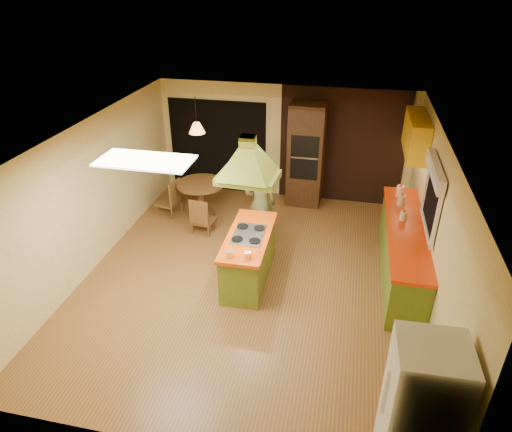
% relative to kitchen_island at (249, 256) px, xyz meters
% --- Properties ---
extents(ground, '(6.50, 6.50, 0.00)m').
position_rel_kitchen_island_xyz_m(ground, '(0.03, 0.05, -0.43)').
color(ground, olive).
rests_on(ground, ground).
extents(room_walls, '(5.50, 6.50, 6.50)m').
position_rel_kitchen_island_xyz_m(room_walls, '(0.03, 0.05, 0.82)').
color(room_walls, '#F1E8AD').
rests_on(room_walls, ground).
extents(ceiling_plane, '(6.50, 6.50, 0.00)m').
position_rel_kitchen_island_xyz_m(ceiling_plane, '(0.03, 0.05, 2.07)').
color(ceiling_plane, silver).
rests_on(ceiling_plane, room_walls).
extents(brick_panel, '(2.64, 0.03, 2.50)m').
position_rel_kitchen_island_xyz_m(brick_panel, '(1.28, 3.28, 0.82)').
color(brick_panel, '#381E14').
rests_on(brick_panel, ground).
extents(nook_opening, '(2.20, 0.03, 2.10)m').
position_rel_kitchen_island_xyz_m(nook_opening, '(-1.47, 3.28, 0.62)').
color(nook_opening, black).
rests_on(nook_opening, ground).
extents(right_counter, '(0.62, 3.05, 0.92)m').
position_rel_kitchen_island_xyz_m(right_counter, '(2.48, 0.65, 0.03)').
color(right_counter, olive).
rests_on(right_counter, ground).
extents(upper_cabinets, '(0.34, 1.40, 0.70)m').
position_rel_kitchen_island_xyz_m(upper_cabinets, '(2.60, 2.25, 1.52)').
color(upper_cabinets, yellow).
rests_on(upper_cabinets, room_walls).
extents(window_right, '(0.12, 1.35, 1.06)m').
position_rel_kitchen_island_xyz_m(window_right, '(2.73, 0.45, 1.34)').
color(window_right, black).
rests_on(window_right, room_walls).
extents(fluor_panel, '(1.20, 0.60, 0.03)m').
position_rel_kitchen_island_xyz_m(fluor_panel, '(-1.07, -1.15, 2.05)').
color(fluor_panel, white).
rests_on(fluor_panel, ceiling_plane).
extents(kitchen_island, '(0.71, 1.70, 0.86)m').
position_rel_kitchen_island_xyz_m(kitchen_island, '(0.00, 0.00, 0.00)').
color(kitchen_island, olive).
rests_on(kitchen_island, ground).
extents(range_hood, '(0.93, 0.70, 0.78)m').
position_rel_kitchen_island_xyz_m(range_hood, '(0.00, -0.00, 1.83)').
color(range_hood, olive).
rests_on(range_hood, ceiling_plane).
extents(man, '(0.64, 0.49, 1.59)m').
position_rel_kitchen_island_xyz_m(man, '(-0.05, 1.19, 0.36)').
color(man, brown).
rests_on(man, ground).
extents(refrigerator, '(0.70, 0.66, 1.65)m').
position_rel_kitchen_island_xyz_m(refrigerator, '(2.38, -2.84, 0.39)').
color(refrigerator, white).
rests_on(refrigerator, ground).
extents(wall_oven, '(0.75, 0.62, 2.22)m').
position_rel_kitchen_island_xyz_m(wall_oven, '(0.56, 3.00, 0.68)').
color(wall_oven, '#452A16').
rests_on(wall_oven, ground).
extents(dining_table, '(0.98, 0.98, 0.74)m').
position_rel_kitchen_island_xyz_m(dining_table, '(-1.47, 1.97, 0.09)').
color(dining_table, brown).
rests_on(dining_table, ground).
extents(chair_left, '(0.51, 0.51, 0.78)m').
position_rel_kitchen_island_xyz_m(chair_left, '(-2.17, 1.87, -0.04)').
color(chair_left, brown).
rests_on(chair_left, ground).
extents(chair_near, '(0.46, 0.46, 0.75)m').
position_rel_kitchen_island_xyz_m(chair_near, '(-1.22, 1.32, -0.06)').
color(chair_near, brown).
rests_on(chair_near, ground).
extents(pendant_lamp, '(0.39, 0.39, 0.20)m').
position_rel_kitchen_island_xyz_m(pendant_lamp, '(-1.47, 1.97, 1.47)').
color(pendant_lamp, '#FF9E3F').
rests_on(pendant_lamp, ceiling_plane).
extents(canister_large, '(0.17, 0.17, 0.21)m').
position_rel_kitchen_island_xyz_m(canister_large, '(2.43, 1.79, 0.60)').
color(canister_large, '#FFE9CD').
rests_on(canister_large, right_counter).
extents(canister_medium, '(0.17, 0.17, 0.20)m').
position_rel_kitchen_island_xyz_m(canister_medium, '(2.43, 1.44, 0.59)').
color(canister_medium, beige).
rests_on(canister_medium, right_counter).
extents(canister_small, '(0.13, 0.13, 0.15)m').
position_rel_kitchen_island_xyz_m(canister_small, '(2.43, 0.90, 0.57)').
color(canister_small, beige).
rests_on(canister_small, right_counter).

